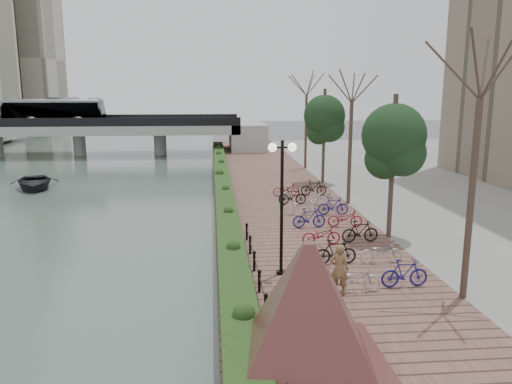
{
  "coord_description": "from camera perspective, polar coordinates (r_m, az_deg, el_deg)",
  "views": [
    {
      "loc": [
        -0.09,
        -12.66,
        7.1
      ],
      "look_at": [
        2.13,
        12.5,
        2.0
      ],
      "focal_mm": 35.0,
      "sensor_mm": 36.0,
      "label": 1
    }
  ],
  "objects": [
    {
      "name": "motorcycle",
      "position": [
        15.52,
        6.14,
        -11.55
      ],
      "size": [
        0.58,
        1.81,
        1.13
      ],
      "primitive_type": null,
      "rotation": [
        0.0,
        0.0,
        0.01
      ],
      "color": "black",
      "rests_on": "promenade"
    },
    {
      "name": "bicycle_parking",
      "position": [
        24.75,
        8.16,
        -3.03
      ],
      "size": [
        2.4,
        17.32,
        1.0
      ],
      "color": "#B5B5BA",
      "rests_on": "promenade"
    },
    {
      "name": "river_water",
      "position": [
        41.12,
        -26.21,
        0.3
      ],
      "size": [
        30.0,
        130.0,
        0.02
      ],
      "primitive_type": "cube",
      "color": "#425248",
      "rests_on": "ground"
    },
    {
      "name": "street_trees",
      "position": [
        26.82,
        12.59,
        3.83
      ],
      "size": [
        3.2,
        37.12,
        6.8
      ],
      "color": "#382B21",
      "rests_on": "promenade"
    },
    {
      "name": "granite_monument",
      "position": [
        12.04,
        5.94,
        -13.04
      ],
      "size": [
        6.12,
        6.12,
        3.21
      ],
      "color": "#4B2021",
      "rests_on": "promenade"
    },
    {
      "name": "pedestrian",
      "position": [
        16.81,
        9.48,
        -8.72
      ],
      "size": [
        0.72,
        0.59,
        1.72
      ],
      "primitive_type": "imported",
      "rotation": [
        0.0,
        0.0,
        2.82
      ],
      "color": "brown",
      "rests_on": "promenade"
    },
    {
      "name": "ground",
      "position": [
        14.51,
        -4.23,
        -17.91
      ],
      "size": [
        220.0,
        220.0,
        0.0
      ],
      "primitive_type": "plane",
      "color": "#59595B",
      "rests_on": "ground"
    },
    {
      "name": "bridge",
      "position": [
        59.8,
        -20.14,
        7.15
      ],
      "size": [
        36.0,
        10.77,
        6.5
      ],
      "color": "#A3A49E",
      "rests_on": "ground"
    },
    {
      "name": "promenade",
      "position": [
        31.2,
        2.62,
        -1.28
      ],
      "size": [
        8.0,
        75.0,
        0.5
      ],
      "primitive_type": "cube",
      "color": "brown",
      "rests_on": "ground"
    },
    {
      "name": "boat",
      "position": [
        40.35,
        -24.04,
        1.05
      ],
      "size": [
        4.82,
        5.74,
        1.02
      ],
      "primitive_type": "imported",
      "rotation": [
        0.0,
        0.0,
        0.3
      ],
      "color": "black",
      "rests_on": "river_water"
    },
    {
      "name": "hedge",
      "position": [
        33.27,
        -3.76,
        0.48
      ],
      "size": [
        1.1,
        56.0,
        0.6
      ],
      "primitive_type": "cube",
      "color": "#133614",
      "rests_on": "promenade"
    },
    {
      "name": "chain_fence",
      "position": [
        16.01,
        0.73,
        -11.57
      ],
      "size": [
        0.1,
        14.1,
        0.7
      ],
      "color": "black",
      "rests_on": "promenade"
    },
    {
      "name": "lamppost",
      "position": [
        17.74,
        2.99,
        1.48
      ],
      "size": [
        1.02,
        0.32,
        4.92
      ],
      "color": "black",
      "rests_on": "promenade"
    }
  ]
}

